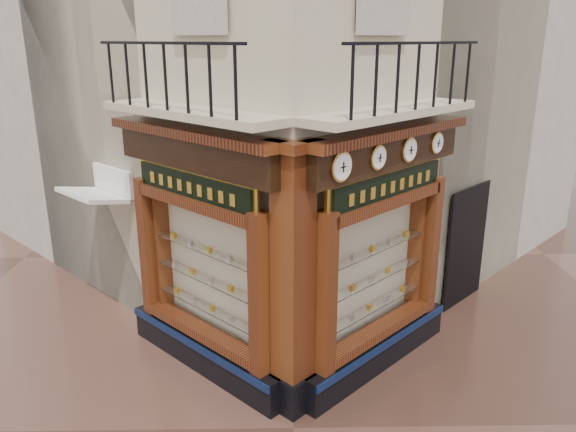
{
  "coord_description": "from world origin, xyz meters",
  "views": [
    {
      "loc": [
        -0.19,
        -6.59,
        5.2
      ],
      "look_at": [
        -0.04,
        2.0,
        2.49
      ],
      "focal_mm": 35.0,
      "sensor_mm": 36.0,
      "label": 1
    }
  ],
  "objects_px": {
    "signboard_left": "(193,187)",
    "signboard_right": "(389,186)",
    "corner_pilaster": "(293,286)",
    "clock_a": "(341,167)",
    "clock_c": "(409,150)",
    "clock_d": "(437,143)",
    "clock_b": "(378,158)",
    "awning": "(105,315)"
  },
  "relations": [
    {
      "from": "signboard_left",
      "to": "signboard_right",
      "type": "bearing_deg",
      "value": -135.0
    },
    {
      "from": "corner_pilaster",
      "to": "clock_a",
      "type": "xyz_separation_m",
      "value": [
        0.63,
        0.02,
        1.67
      ]
    },
    {
      "from": "clock_c",
      "to": "signboard_left",
      "type": "relative_size",
      "value": 0.18
    },
    {
      "from": "clock_c",
      "to": "signboard_left",
      "type": "height_order",
      "value": "clock_c"
    },
    {
      "from": "clock_c",
      "to": "signboard_right",
      "type": "xyz_separation_m",
      "value": [
        -0.31,
        -0.15,
        -0.52
      ]
    },
    {
      "from": "clock_d",
      "to": "signboard_left",
      "type": "bearing_deg",
      "value": 145.72
    },
    {
      "from": "clock_d",
      "to": "signboard_left",
      "type": "relative_size",
      "value": 0.17
    },
    {
      "from": "signboard_left",
      "to": "clock_d",
      "type": "bearing_deg",
      "value": -124.28
    },
    {
      "from": "clock_d",
      "to": "corner_pilaster",
      "type": "bearing_deg",
      "value": 171.56
    },
    {
      "from": "clock_b",
      "to": "signboard_right",
      "type": "bearing_deg",
      "value": 13.11
    },
    {
      "from": "clock_d",
      "to": "awning",
      "type": "height_order",
      "value": "clock_d"
    },
    {
      "from": "signboard_left",
      "to": "signboard_right",
      "type": "height_order",
      "value": "signboard_right"
    },
    {
      "from": "clock_a",
      "to": "signboard_left",
      "type": "distance_m",
      "value": 2.37
    },
    {
      "from": "clock_c",
      "to": "signboard_left",
      "type": "bearing_deg",
      "value": 137.66
    },
    {
      "from": "awning",
      "to": "signboard_right",
      "type": "xyz_separation_m",
      "value": [
        5.09,
        -1.91,
        3.1
      ]
    },
    {
      "from": "corner_pilaster",
      "to": "signboard_right",
      "type": "relative_size",
      "value": 1.92
    },
    {
      "from": "clock_b",
      "to": "signboard_left",
      "type": "bearing_deg",
      "value": 126.18
    },
    {
      "from": "clock_a",
      "to": "clock_d",
      "type": "xyz_separation_m",
      "value": [
        1.71,
        1.71,
        -0.0
      ]
    },
    {
      "from": "clock_a",
      "to": "clock_d",
      "type": "distance_m",
      "value": 2.42
    },
    {
      "from": "clock_b",
      "to": "awning",
      "type": "xyz_separation_m",
      "value": [
        -4.83,
        2.32,
        -3.62
      ]
    },
    {
      "from": "signboard_right",
      "to": "clock_a",
      "type": "bearing_deg",
      "value": -175.1
    },
    {
      "from": "clock_a",
      "to": "corner_pilaster",
      "type": "bearing_deg",
      "value": 137.11
    },
    {
      "from": "clock_c",
      "to": "clock_d",
      "type": "xyz_separation_m",
      "value": [
        0.57,
        0.57,
        -0.0
      ]
    },
    {
      "from": "clock_b",
      "to": "clock_c",
      "type": "height_order",
      "value": "clock_c"
    },
    {
      "from": "clock_a",
      "to": "clock_d",
      "type": "relative_size",
      "value": 1.19
    },
    {
      "from": "corner_pilaster",
      "to": "signboard_right",
      "type": "xyz_separation_m",
      "value": [
        1.46,
        1.01,
        1.15
      ]
    },
    {
      "from": "clock_b",
      "to": "awning",
      "type": "height_order",
      "value": "clock_b"
    },
    {
      "from": "clock_a",
      "to": "signboard_right",
      "type": "bearing_deg",
      "value": 4.9
    },
    {
      "from": "clock_a",
      "to": "signboard_left",
      "type": "bearing_deg",
      "value": 109.62
    },
    {
      "from": "corner_pilaster",
      "to": "clock_c",
      "type": "distance_m",
      "value": 2.7
    },
    {
      "from": "clock_a",
      "to": "awning",
      "type": "relative_size",
      "value": 0.31
    },
    {
      "from": "clock_b",
      "to": "clock_d",
      "type": "relative_size",
      "value": 1.03
    },
    {
      "from": "awning",
      "to": "signboard_right",
      "type": "distance_m",
      "value": 6.26
    },
    {
      "from": "corner_pilaster",
      "to": "clock_c",
      "type": "relative_size",
      "value": 10.57
    },
    {
      "from": "clock_b",
      "to": "signboard_left",
      "type": "xyz_separation_m",
      "value": [
        -2.67,
        0.41,
        -0.52
      ]
    },
    {
      "from": "awning",
      "to": "corner_pilaster",
      "type": "bearing_deg",
      "value": -173.84
    },
    {
      "from": "clock_b",
      "to": "awning",
      "type": "bearing_deg",
      "value": 109.34
    },
    {
      "from": "clock_c",
      "to": "clock_d",
      "type": "height_order",
      "value": "clock_c"
    },
    {
      "from": "clock_a",
      "to": "signboard_left",
      "type": "xyz_separation_m",
      "value": [
        -2.09,
        0.99,
        -0.52
      ]
    },
    {
      "from": "corner_pilaster",
      "to": "clock_c",
      "type": "xyz_separation_m",
      "value": [
        1.77,
        1.16,
        1.67
      ]
    },
    {
      "from": "signboard_left",
      "to": "signboard_right",
      "type": "distance_m",
      "value": 2.92
    },
    {
      "from": "clock_c",
      "to": "signboard_right",
      "type": "height_order",
      "value": "clock_c"
    }
  ]
}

